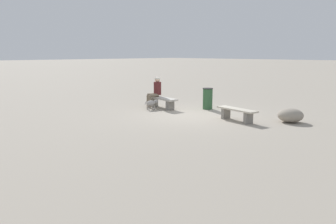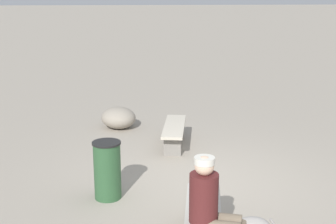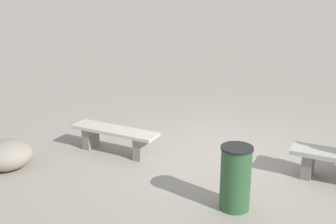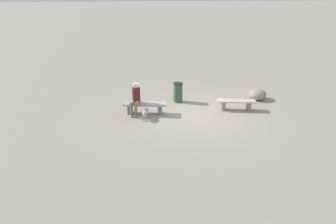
{
  "view_description": "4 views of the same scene",
  "coord_description": "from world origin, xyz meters",
  "px_view_note": "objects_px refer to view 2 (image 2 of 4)",
  "views": [
    {
      "loc": [
        -8.55,
        9.71,
        2.39
      ],
      "look_at": [
        -0.45,
        1.72,
        0.38
      ],
      "focal_mm": 36.05,
      "sensor_mm": 36.0,
      "label": 1
    },
    {
      "loc": [
        7.06,
        -1.22,
        3.08
      ],
      "look_at": [
        -1.6,
        -0.39,
        0.81
      ],
      "focal_mm": 49.42,
      "sensor_mm": 36.0,
      "label": 2
    },
    {
      "loc": [
        1.09,
        -6.73,
        3.06
      ],
      "look_at": [
        -1.36,
        1.17,
        0.38
      ],
      "focal_mm": 45.57,
      "sensor_mm": 36.0,
      "label": 3
    },
    {
      "loc": [
        2.38,
        11.11,
        4.92
      ],
      "look_at": [
        1.21,
        1.22,
        0.68
      ],
      "focal_mm": 31.45,
      "sensor_mm": 36.0,
      "label": 4
    }
  ],
  "objects_px": {
    "bench_left": "(174,132)",
    "bench_right": "(203,224)",
    "boulder": "(118,118)",
    "trash_bin": "(107,170)",
    "seated_person": "(211,204)"
  },
  "relations": [
    {
      "from": "bench_left",
      "to": "bench_right",
      "type": "xyz_separation_m",
      "value": [
        3.93,
        -0.08,
        0.03
      ]
    },
    {
      "from": "bench_left",
      "to": "seated_person",
      "type": "distance_m",
      "value": 4.31
    },
    {
      "from": "seated_person",
      "to": "boulder",
      "type": "bearing_deg",
      "value": -151.07
    },
    {
      "from": "bench_left",
      "to": "bench_right",
      "type": "distance_m",
      "value": 3.93
    },
    {
      "from": "trash_bin",
      "to": "bench_right",
      "type": "bearing_deg",
      "value": 37.31
    },
    {
      "from": "bench_left",
      "to": "seated_person",
      "type": "xyz_separation_m",
      "value": [
        4.28,
        -0.05,
        0.46
      ]
    },
    {
      "from": "seated_person",
      "to": "trash_bin",
      "type": "bearing_deg",
      "value": -129.51
    },
    {
      "from": "bench_right",
      "to": "boulder",
      "type": "distance_m",
      "value": 5.47
    },
    {
      "from": "bench_left",
      "to": "trash_bin",
      "type": "bearing_deg",
      "value": -18.77
    },
    {
      "from": "boulder",
      "to": "bench_right",
      "type": "bearing_deg",
      "value": 11.33
    },
    {
      "from": "boulder",
      "to": "trash_bin",
      "type": "bearing_deg",
      "value": -2.02
    },
    {
      "from": "seated_person",
      "to": "bench_right",
      "type": "bearing_deg",
      "value": -157.58
    },
    {
      "from": "bench_left",
      "to": "bench_right",
      "type": "bearing_deg",
      "value": 8.82
    },
    {
      "from": "trash_bin",
      "to": "boulder",
      "type": "distance_m",
      "value": 3.78
    },
    {
      "from": "seated_person",
      "to": "boulder",
      "type": "xyz_separation_m",
      "value": [
        -5.72,
        -1.1,
        -0.53
      ]
    }
  ]
}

